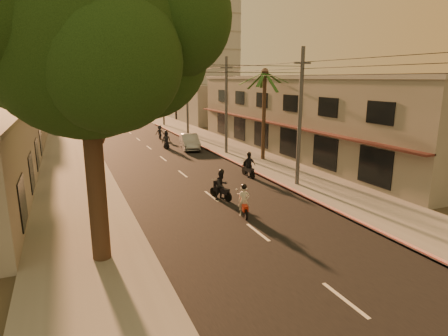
{
  "coord_description": "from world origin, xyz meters",
  "views": [
    {
      "loc": [
        -7.9,
        -12.44,
        7.06
      ],
      "look_at": [
        0.38,
        6.94,
        2.0
      ],
      "focal_mm": 30.0,
      "sensor_mm": 36.0,
      "label": 1
    }
  ],
  "objects_px": {
    "scooter_far_a": "(166,140)",
    "scooter_far_b": "(160,133)",
    "palm_tree": "(265,77)",
    "parked_car": "(190,142)",
    "scooter_mid_a": "(221,186)",
    "scooter_red": "(244,202)",
    "scooter_mid_b": "(249,166)",
    "broadleaf_tree": "(95,37)"
  },
  "relations": [
    {
      "from": "scooter_far_a",
      "to": "broadleaf_tree",
      "type": "bearing_deg",
      "value": -98.01
    },
    {
      "from": "broadleaf_tree",
      "to": "scooter_far_a",
      "type": "xyz_separation_m",
      "value": [
        8.21,
        22.77,
        -7.63
      ]
    },
    {
      "from": "scooter_mid_a",
      "to": "parked_car",
      "type": "relative_size",
      "value": 0.38
    },
    {
      "from": "broadleaf_tree",
      "to": "scooter_mid_b",
      "type": "relative_size",
      "value": 6.33
    },
    {
      "from": "scooter_mid_b",
      "to": "parked_car",
      "type": "relative_size",
      "value": 0.39
    },
    {
      "from": "scooter_mid_a",
      "to": "parked_car",
      "type": "distance_m",
      "value": 16.63
    },
    {
      "from": "parked_car",
      "to": "palm_tree",
      "type": "bearing_deg",
      "value": -50.03
    },
    {
      "from": "scooter_far_a",
      "to": "scooter_far_b",
      "type": "relative_size",
      "value": 1.1
    },
    {
      "from": "palm_tree",
      "to": "parked_car",
      "type": "distance_m",
      "value": 10.79
    },
    {
      "from": "palm_tree",
      "to": "scooter_mid_a",
      "type": "xyz_separation_m",
      "value": [
        -7.64,
        -8.74,
        -6.3
      ]
    },
    {
      "from": "scooter_mid_a",
      "to": "scooter_red",
      "type": "bearing_deg",
      "value": -107.91
    },
    {
      "from": "scooter_mid_a",
      "to": "parked_car",
      "type": "height_order",
      "value": "scooter_mid_a"
    },
    {
      "from": "palm_tree",
      "to": "scooter_mid_b",
      "type": "relative_size",
      "value": 4.29
    },
    {
      "from": "scooter_far_a",
      "to": "scooter_mid_b",
      "type": "bearing_deg",
      "value": -67.39
    },
    {
      "from": "scooter_mid_b",
      "to": "scooter_far_a",
      "type": "distance_m",
      "value": 13.89
    },
    {
      "from": "scooter_red",
      "to": "scooter_mid_a",
      "type": "bearing_deg",
      "value": 104.66
    },
    {
      "from": "broadleaf_tree",
      "to": "scooter_mid_a",
      "type": "bearing_deg",
      "value": 36.29
    },
    {
      "from": "palm_tree",
      "to": "scooter_far_b",
      "type": "xyz_separation_m",
      "value": [
        -5.54,
        15.23,
        -6.38
      ]
    },
    {
      "from": "scooter_red",
      "to": "scooter_far_a",
      "type": "xyz_separation_m",
      "value": [
        1.23,
        20.66,
        0.07
      ]
    },
    {
      "from": "palm_tree",
      "to": "scooter_mid_a",
      "type": "bearing_deg",
      "value": -131.18
    },
    {
      "from": "broadleaf_tree",
      "to": "scooter_red",
      "type": "relative_size",
      "value": 6.92
    },
    {
      "from": "broadleaf_tree",
      "to": "palm_tree",
      "type": "distance_m",
      "value": 20.18
    },
    {
      "from": "scooter_mid_a",
      "to": "parked_car",
      "type": "bearing_deg",
      "value": 60.35
    },
    {
      "from": "palm_tree",
      "to": "broadleaf_tree",
      "type": "bearing_deg",
      "value": -136.52
    },
    {
      "from": "scooter_mid_b",
      "to": "scooter_far_b",
      "type": "relative_size",
      "value": 1.12
    },
    {
      "from": "scooter_far_a",
      "to": "scooter_far_b",
      "type": "bearing_deg",
      "value": 94.07
    },
    {
      "from": "scooter_red",
      "to": "scooter_far_a",
      "type": "height_order",
      "value": "scooter_far_a"
    },
    {
      "from": "broadleaf_tree",
      "to": "scooter_far_a",
      "type": "height_order",
      "value": "broadleaf_tree"
    },
    {
      "from": "broadleaf_tree",
      "to": "scooter_far_a",
      "type": "relative_size",
      "value": 6.46
    },
    {
      "from": "palm_tree",
      "to": "scooter_mid_a",
      "type": "height_order",
      "value": "palm_tree"
    },
    {
      "from": "scooter_mid_a",
      "to": "parked_car",
      "type": "xyz_separation_m",
      "value": [
        3.33,
        16.29,
        -0.08
      ]
    },
    {
      "from": "scooter_red",
      "to": "scooter_far_b",
      "type": "relative_size",
      "value": 1.02
    },
    {
      "from": "scooter_far_a",
      "to": "parked_car",
      "type": "bearing_deg",
      "value": -21.23
    },
    {
      "from": "scooter_far_a",
      "to": "scooter_mid_a",
      "type": "bearing_deg",
      "value": -82.21
    },
    {
      "from": "scooter_red",
      "to": "scooter_mid_b",
      "type": "distance_m",
      "value": 7.99
    },
    {
      "from": "scooter_far_a",
      "to": "parked_car",
      "type": "xyz_separation_m",
      "value": [
        2.09,
        -1.36,
        -0.07
      ]
    },
    {
      "from": "scooter_mid_a",
      "to": "palm_tree",
      "type": "bearing_deg",
      "value": 30.74
    },
    {
      "from": "broadleaf_tree",
      "to": "parked_car",
      "type": "height_order",
      "value": "broadleaf_tree"
    },
    {
      "from": "broadleaf_tree",
      "to": "scooter_mid_a",
      "type": "distance_m",
      "value": 11.53
    },
    {
      "from": "broadleaf_tree",
      "to": "scooter_far_a",
      "type": "bearing_deg",
      "value": 70.17
    },
    {
      "from": "palm_tree",
      "to": "scooter_red",
      "type": "distance_m",
      "value": 15.39
    },
    {
      "from": "scooter_far_a",
      "to": "scooter_far_b",
      "type": "xyz_separation_m",
      "value": [
        0.86,
        6.31,
        -0.07
      ]
    }
  ]
}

